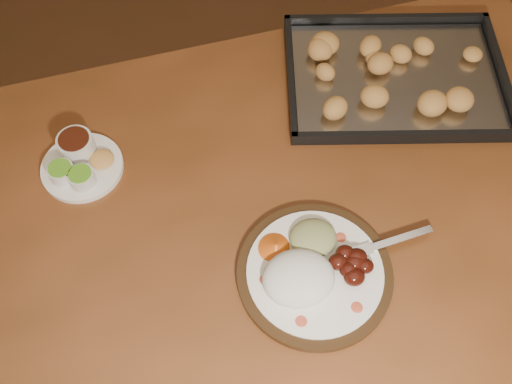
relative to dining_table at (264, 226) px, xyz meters
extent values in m
cube|color=brown|center=(0.00, 0.00, 0.08)|extent=(1.59, 1.05, 0.04)
cylinder|color=#502C18|center=(0.64, 0.45, -0.30)|extent=(0.07, 0.07, 0.71)
cylinder|color=black|center=(0.06, -0.16, 0.11)|extent=(0.28, 0.28, 0.02)
cylinder|color=white|center=(0.06, -0.16, 0.11)|extent=(0.25, 0.25, 0.01)
ellipsoid|color=#CF4C31|center=(0.02, -0.25, 0.12)|extent=(0.02, 0.02, 0.00)
ellipsoid|color=#CF4C31|center=(0.12, -0.24, 0.12)|extent=(0.02, 0.02, 0.00)
ellipsoid|color=#CF4C31|center=(0.12, -0.11, 0.12)|extent=(0.02, 0.02, 0.00)
ellipsoid|color=#CF4C31|center=(-0.03, -0.16, 0.12)|extent=(0.02, 0.02, 0.00)
ellipsoid|color=silver|center=(0.03, -0.18, 0.13)|extent=(0.15, 0.14, 0.06)
ellipsoid|color=#4B140A|center=(0.12, -0.18, 0.13)|extent=(0.04, 0.03, 0.03)
ellipsoid|color=#4B140A|center=(0.14, -0.16, 0.13)|extent=(0.04, 0.03, 0.03)
ellipsoid|color=#4B140A|center=(0.12, -0.15, 0.13)|extent=(0.04, 0.03, 0.03)
ellipsoid|color=#4B140A|center=(0.15, -0.18, 0.13)|extent=(0.04, 0.03, 0.03)
ellipsoid|color=#4B140A|center=(0.10, -0.16, 0.13)|extent=(0.04, 0.03, 0.03)
ellipsoid|color=#4B140A|center=(0.13, -0.17, 0.13)|extent=(0.04, 0.03, 0.03)
ellipsoid|color=#4B140A|center=(0.12, -0.19, 0.13)|extent=(0.04, 0.03, 0.03)
ellipsoid|color=tan|center=(0.07, -0.10, 0.13)|extent=(0.10, 0.10, 0.04)
cone|color=#CA5012|center=(0.00, -0.11, 0.13)|extent=(0.09, 0.09, 0.03)
cube|color=white|center=(0.23, -0.13, 0.12)|extent=(0.14, 0.03, 0.00)
cube|color=white|center=(0.15, -0.14, 0.12)|extent=(0.04, 0.03, 0.00)
cylinder|color=white|center=(0.13, -0.15, 0.12)|extent=(0.03, 0.01, 0.00)
cylinder|color=white|center=(0.13, -0.15, 0.12)|extent=(0.03, 0.01, 0.00)
cylinder|color=white|center=(0.13, -0.14, 0.12)|extent=(0.03, 0.01, 0.00)
cylinder|color=white|center=(0.13, -0.14, 0.12)|extent=(0.03, 0.01, 0.00)
cylinder|color=white|center=(-0.35, 0.14, 0.10)|extent=(0.16, 0.16, 0.01)
cylinder|color=silver|center=(-0.38, 0.12, 0.12)|extent=(0.05, 0.05, 0.03)
cylinder|color=#579F1F|center=(-0.38, 0.12, 0.14)|extent=(0.05, 0.05, 0.00)
cylinder|color=silver|center=(-0.34, 0.10, 0.12)|extent=(0.05, 0.05, 0.03)
cylinder|color=#579F1F|center=(-0.34, 0.10, 0.14)|extent=(0.05, 0.05, 0.00)
cylinder|color=silver|center=(-0.35, 0.18, 0.13)|extent=(0.07, 0.07, 0.04)
cylinder|color=#37140A|center=(-0.35, 0.18, 0.15)|extent=(0.06, 0.06, 0.00)
ellipsoid|color=#F2A655|center=(-0.31, 0.15, 0.12)|extent=(0.05, 0.05, 0.02)
cube|color=black|center=(0.35, 0.26, 0.10)|extent=(0.53, 0.42, 0.01)
cube|color=black|center=(0.37, 0.43, 0.12)|extent=(0.48, 0.09, 0.02)
cube|color=black|center=(0.32, 0.09, 0.12)|extent=(0.48, 0.09, 0.02)
cube|color=black|center=(0.58, 0.23, 0.12)|extent=(0.07, 0.35, 0.02)
cube|color=black|center=(0.11, 0.30, 0.12)|extent=(0.07, 0.35, 0.02)
cube|color=#B0B0B5|center=(0.35, 0.26, 0.11)|extent=(0.49, 0.39, 0.00)
ellipsoid|color=gold|center=(0.40, 0.25, 0.13)|extent=(0.05, 0.05, 0.04)
ellipsoid|color=gold|center=(0.46, 0.28, 0.13)|extent=(0.07, 0.07, 0.04)
ellipsoid|color=gold|center=(0.41, 0.34, 0.13)|extent=(0.07, 0.07, 0.04)
ellipsoid|color=gold|center=(0.37, 0.32, 0.13)|extent=(0.06, 0.06, 0.04)
ellipsoid|color=gold|center=(0.32, 0.35, 0.13)|extent=(0.07, 0.07, 0.04)
ellipsoid|color=gold|center=(0.31, 0.30, 0.13)|extent=(0.07, 0.07, 0.04)
ellipsoid|color=gold|center=(0.23, 0.30, 0.13)|extent=(0.06, 0.06, 0.04)
ellipsoid|color=gold|center=(0.26, 0.25, 0.13)|extent=(0.06, 0.06, 0.04)
ellipsoid|color=gold|center=(0.23, 0.24, 0.13)|extent=(0.07, 0.07, 0.04)
ellipsoid|color=gold|center=(0.29, 0.19, 0.13)|extent=(0.07, 0.07, 0.04)
ellipsoid|color=gold|center=(0.35, 0.22, 0.13)|extent=(0.06, 0.06, 0.04)
ellipsoid|color=gold|center=(0.41, 0.19, 0.13)|extent=(0.07, 0.07, 0.04)
ellipsoid|color=gold|center=(0.41, 0.20, 0.13)|extent=(0.07, 0.07, 0.04)
camera|label=1|loc=(-0.11, -0.54, 1.07)|focal=40.00mm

